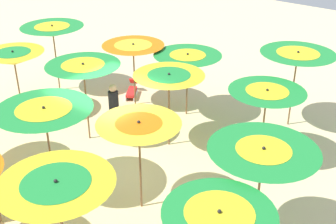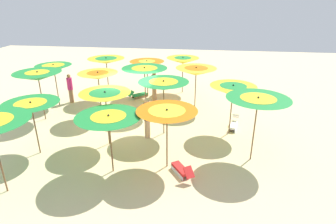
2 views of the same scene
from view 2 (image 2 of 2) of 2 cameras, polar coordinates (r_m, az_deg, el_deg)
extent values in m
cube|color=beige|center=(13.54, -7.59, -2.90)|extent=(40.54, 40.54, 0.04)
cylinder|color=brown|center=(16.79, -21.55, 4.73)|extent=(0.05, 0.05, 2.11)
cone|color=#1E8C38|center=(16.52, -22.08, 8.21)|extent=(1.90, 1.90, 0.32)
cone|color=yellow|center=(16.51, -22.11, 8.45)|extent=(1.16, 1.16, 0.20)
sphere|color=black|center=(16.48, -22.17, 8.86)|extent=(0.07, 0.07, 0.07)
cylinder|color=brown|center=(15.04, -24.10, 2.52)|extent=(0.05, 0.05, 2.21)
cone|color=#1E8C38|center=(14.73, -24.78, 6.54)|extent=(2.21, 2.21, 0.40)
cone|color=yellow|center=(14.71, -24.85, 6.94)|extent=(1.09, 1.09, 0.20)
sphere|color=black|center=(14.68, -24.93, 7.39)|extent=(0.07, 0.07, 0.07)
cylinder|color=brown|center=(11.93, -25.09, -3.50)|extent=(0.05, 0.05, 1.91)
cone|color=#1E8C38|center=(11.57, -25.86, 0.75)|extent=(2.07, 2.07, 0.39)
cone|color=yellow|center=(11.54, -25.94, 1.18)|extent=(1.14, 1.14, 0.22)
sphere|color=black|center=(11.50, -26.05, 1.80)|extent=(0.07, 0.07, 0.07)
cylinder|color=brown|center=(10.08, -30.88, -8.42)|extent=(0.05, 0.05, 2.26)
cylinder|color=brown|center=(16.86, -12.04, 6.24)|extent=(0.05, 0.05, 2.29)
cone|color=yellow|center=(16.58, -12.36, 10.04)|extent=(2.07, 2.07, 0.30)
cone|color=#1E8C38|center=(16.57, -12.38, 10.27)|extent=(1.22, 1.22, 0.18)
sphere|color=black|center=(16.54, -12.42, 10.65)|extent=(0.07, 0.07, 0.07)
cylinder|color=brown|center=(14.39, -13.56, 2.95)|extent=(0.05, 0.05, 2.15)
cone|color=yellow|center=(14.08, -13.96, 7.07)|extent=(1.91, 1.91, 0.32)
cone|color=orange|center=(14.06, -13.98, 7.38)|extent=(1.05, 1.05, 0.17)
sphere|color=black|center=(14.03, -14.03, 7.81)|extent=(0.07, 0.07, 0.07)
cylinder|color=brown|center=(11.70, -12.12, -1.84)|extent=(0.05, 0.05, 2.06)
cone|color=yellow|center=(11.32, -12.54, 2.91)|extent=(2.02, 2.02, 0.39)
cone|color=#1E8C38|center=(11.29, -12.58, 3.31)|extent=(1.21, 1.21, 0.24)
sphere|color=black|center=(11.24, -12.64, 3.99)|extent=(0.07, 0.07, 0.07)
cylinder|color=brown|center=(9.89, -11.41, -6.93)|extent=(0.05, 0.05, 1.94)
cone|color=#1E8C38|center=(9.46, -11.86, -1.80)|extent=(2.19, 2.19, 0.35)
cone|color=yellow|center=(9.42, -11.90, -1.31)|extent=(1.16, 1.16, 0.19)
sphere|color=black|center=(9.38, -11.96, -0.65)|extent=(0.07, 0.07, 0.07)
cylinder|color=brown|center=(17.14, -4.18, 6.42)|extent=(0.05, 0.05, 2.00)
cone|color=orange|center=(16.88, -4.27, 9.67)|extent=(2.03, 2.03, 0.31)
cone|color=yellow|center=(16.87, -4.28, 9.96)|extent=(0.98, 0.98, 0.15)
sphere|color=black|center=(16.84, -4.29, 10.28)|extent=(0.07, 0.07, 0.07)
cylinder|color=brown|center=(14.67, -4.61, 4.04)|extent=(0.05, 0.05, 2.22)
cone|color=#1E8C38|center=(14.35, -4.75, 8.24)|extent=(2.29, 2.29, 0.30)
cone|color=yellow|center=(14.33, -4.76, 8.52)|extent=(1.30, 1.30, 0.17)
sphere|color=black|center=(14.31, -4.77, 8.95)|extent=(0.07, 0.07, 0.07)
cylinder|color=brown|center=(12.29, -0.87, 0.35)|extent=(0.05, 0.05, 2.23)
cone|color=#1E8C38|center=(11.91, -0.90, 5.31)|extent=(2.14, 2.14, 0.37)
cone|color=yellow|center=(11.88, -0.90, 5.71)|extent=(1.22, 1.22, 0.21)
sphere|color=black|center=(11.85, -0.91, 6.31)|extent=(0.07, 0.07, 0.07)
cylinder|color=brown|center=(9.95, -0.22, -6.03)|extent=(0.05, 0.05, 2.02)
cone|color=orange|center=(9.50, -0.23, -0.69)|extent=(2.09, 2.09, 0.36)
cone|color=yellow|center=(9.47, -0.23, -0.26)|extent=(1.26, 1.26, 0.22)
sphere|color=black|center=(9.42, -0.23, 0.49)|extent=(0.07, 0.07, 0.07)
cylinder|color=brown|center=(17.80, 2.95, 7.12)|extent=(0.05, 0.05, 2.02)
cone|color=yellow|center=(17.56, 3.02, 10.29)|extent=(2.00, 2.00, 0.37)
cone|color=#1E8C38|center=(17.54, 3.02, 10.59)|extent=(1.05, 1.05, 0.20)
sphere|color=black|center=(17.51, 3.03, 10.98)|extent=(0.07, 0.07, 0.07)
cylinder|color=brown|center=(15.20, 5.54, 4.36)|extent=(0.05, 0.05, 2.05)
cone|color=yellow|center=(14.91, 5.69, 8.10)|extent=(2.14, 2.14, 0.40)
cone|color=orange|center=(14.89, 5.70, 8.44)|extent=(1.23, 1.23, 0.23)
sphere|color=black|center=(14.86, 5.72, 8.97)|extent=(0.07, 0.07, 0.07)
cylinder|color=brown|center=(12.63, 12.57, -0.11)|extent=(0.05, 0.05, 2.02)
cone|color=yellow|center=(12.28, 12.97, 4.23)|extent=(1.97, 1.97, 0.43)
cone|color=#1E8C38|center=(12.25, 13.00, 4.66)|extent=(1.13, 1.13, 0.24)
sphere|color=black|center=(12.21, 13.06, 5.31)|extent=(0.07, 0.07, 0.07)
cylinder|color=brown|center=(10.78, 16.94, -3.94)|extent=(0.05, 0.05, 2.27)
cone|color=#1E8C38|center=(10.34, 17.65, 1.70)|extent=(2.24, 2.24, 0.37)
cone|color=yellow|center=(10.31, 17.71, 2.17)|extent=(1.24, 1.24, 0.21)
sphere|color=black|center=(10.27, 17.79, 2.83)|extent=(0.07, 0.07, 0.07)
cube|color=silver|center=(10.03, 1.77, -12.10)|extent=(0.50, 0.72, 0.14)
cube|color=silver|center=(10.15, 3.27, -11.66)|extent=(0.50, 0.72, 0.14)
cube|color=red|center=(10.02, 2.54, -11.31)|extent=(0.71, 0.86, 0.10)
cube|color=red|center=(9.51, 4.24, -12.06)|extent=(0.43, 0.44, 0.32)
cube|color=silver|center=(13.45, 13.63, -3.15)|extent=(0.23, 0.83, 0.14)
cube|color=silver|center=(13.48, 12.45, -2.98)|extent=(0.23, 0.83, 0.14)
cube|color=white|center=(13.41, 13.08, -2.60)|extent=(0.47, 0.89, 0.10)
cube|color=white|center=(13.89, 13.55, -0.83)|extent=(0.37, 0.48, 0.34)
cube|color=#333338|center=(17.42, -13.56, 2.90)|extent=(0.76, 0.40, 0.14)
cube|color=#333338|center=(17.13, -13.45, 2.57)|extent=(0.76, 0.40, 0.14)
cube|color=white|center=(17.24, -13.54, 3.11)|extent=(0.88, 0.64, 0.10)
cube|color=white|center=(17.14, -15.60, 3.54)|extent=(0.50, 0.45, 0.36)
cube|color=olive|center=(17.31, -5.97, 3.30)|extent=(0.68, 0.63, 0.14)
cube|color=olive|center=(17.05, -5.44, 3.01)|extent=(0.68, 0.63, 0.14)
cube|color=green|center=(17.14, -5.72, 3.54)|extent=(0.87, 0.84, 0.10)
cube|color=green|center=(16.82, -7.53, 3.71)|extent=(0.47, 0.47, 0.29)
cylinder|color=#A3704C|center=(17.14, -18.94, 3.09)|extent=(0.24, 0.24, 0.78)
cylinder|color=#D82672|center=(16.93, -19.25, 5.41)|extent=(0.30, 0.30, 0.68)
sphere|color=#A3704C|center=(16.81, -19.45, 6.85)|extent=(0.21, 0.21, 0.21)
cylinder|color=#A3704C|center=(16.31, -2.76, 3.48)|extent=(0.24, 0.24, 0.85)
cylinder|color=black|center=(16.06, -2.81, 6.15)|extent=(0.30, 0.30, 0.74)
sphere|color=#A3704C|center=(15.93, -2.85, 7.82)|extent=(0.23, 0.23, 0.23)
cylinder|color=#D8A87F|center=(12.24, -4.18, -3.35)|extent=(0.24, 0.24, 0.85)
cylinder|color=black|center=(11.91, -4.28, 0.08)|extent=(0.30, 0.30, 0.74)
sphere|color=#D8A87F|center=(11.74, -4.35, 2.27)|extent=(0.23, 0.23, 0.23)
camera|label=1|loc=(21.73, -24.82, 24.09)|focal=47.13mm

